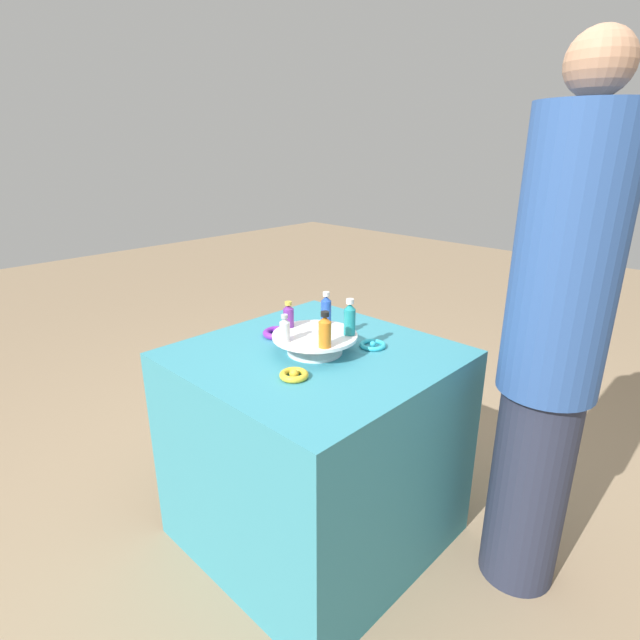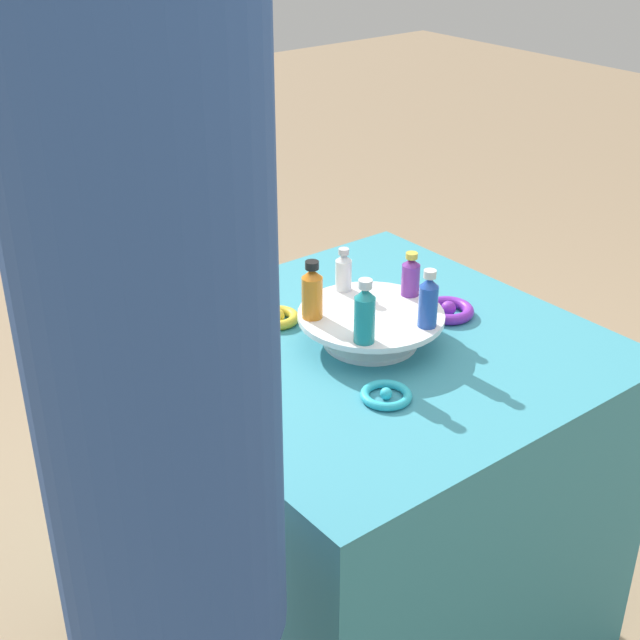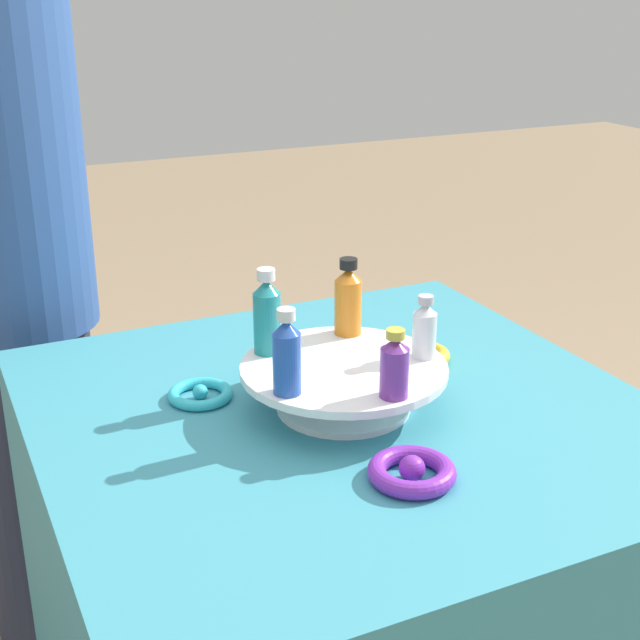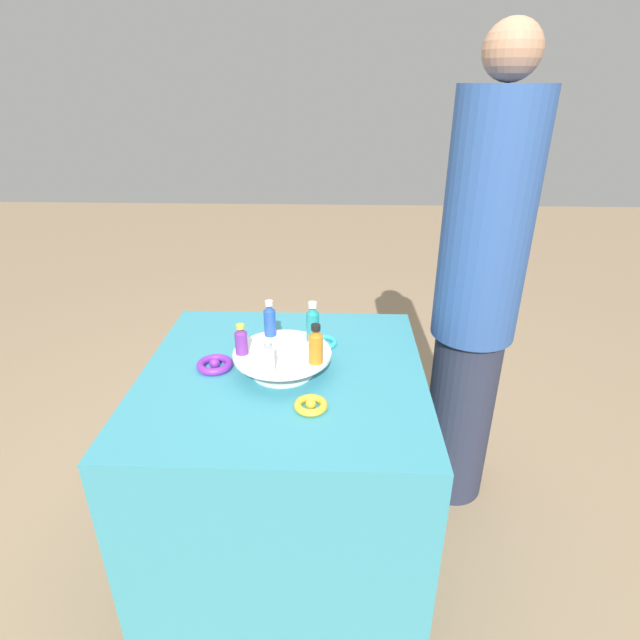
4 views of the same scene
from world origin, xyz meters
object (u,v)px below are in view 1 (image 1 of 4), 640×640
Objects in this scene: bottle_orange at (325,331)px; ribbon_bow_gold at (294,375)px; bottle_teal at (350,318)px; bottle_purple at (289,315)px; person_figure at (552,346)px; display_stand at (315,341)px; bottle_blue at (326,309)px; ribbon_bow_purple at (277,333)px; bottle_clear at (285,329)px; ribbon_bow_teal at (373,345)px.

bottle_orange reaches higher than ribbon_bow_gold.
bottle_teal reaches higher than ribbon_bow_gold.
bottle_purple is 0.89m from person_figure.
ribbon_bow_gold is at bearing 116.81° from display_stand.
bottle_blue is 0.22m from ribbon_bow_purple.
bottle_purple is at bearing 164.91° from ribbon_bow_purple.
bottle_clear is 0.23m from bottle_blue.
bottle_blue is at bearing -64.03° from ribbon_bow_gold.
ribbon_bow_teal is 0.60m from person_figure.
person_figure is at bearing -154.24° from bottle_purple.
person_figure reaches higher than bottle_orange.
ribbon_bow_gold is (-0.15, 0.31, -0.11)m from bottle_blue.
bottle_purple is 0.33m from ribbon_bow_teal.
bottle_purple reaches higher than ribbon_bow_gold.
ribbon_bow_gold is (-0.22, 0.18, -0.10)m from bottle_purple.
ribbon_bow_purple reaches higher than ribbon_bow_gold.
person_figure reaches higher than bottle_blue.
bottle_purple is 0.23m from bottle_teal.
display_stand is 0.14m from bottle_clear.
ribbon_bow_purple is (0.31, 0.07, -0.12)m from bottle_teal.
bottle_orange reaches higher than bottle_blue.
bottle_blue is (0.05, -0.11, 0.08)m from display_stand.
bottle_clear is (0.02, 0.12, 0.07)m from display_stand.
ribbon_bow_purple is at bearing 12.89° from bottle_teal.
display_stand is 0.22m from ribbon_bow_gold.
ribbon_bow_purple is 0.38m from ribbon_bow_gold.
bottle_teal is (-0.09, -0.08, 0.09)m from display_stand.
bottle_clear is 0.86m from person_figure.
ribbon_bow_teal is at bearing -115.44° from bottle_clear.
bottle_orange reaches higher than ribbon_bow_teal.
ribbon_bow_teal is (-0.14, -0.30, -0.11)m from bottle_clear.
bottle_purple is at bearing 60.46° from bottle_blue.
ribbon_bow_teal is at bearing -93.03° from bottle_orange.
ribbon_bow_purple is at bearing -6.86° from person_figure.
ribbon_bow_purple is 0.97m from person_figure.
ribbon_bow_purple is at bearing -3.19° from display_stand.
bottle_teal is 0.66m from person_figure.
ribbon_bow_purple is at bearing -34.35° from bottle_clear.
bottle_teal is 0.07× the size of person_figure.
bottle_purple is at bearing 24.46° from bottle_teal.
bottle_teal is at bearing 73.79° from ribbon_bow_teal.
bottle_clear is at bearing 132.46° from bottle_purple.
ribbon_bow_purple is at bearing -12.60° from bottle_orange.
bottle_orange is 1.08× the size of ribbon_bow_purple.
ribbon_bow_teal is at bearing -123.19° from display_stand.
bottle_blue reaches higher than ribbon_bow_gold.
bottle_clear is at bearing -31.29° from ribbon_bow_gold.
person_figure is at bearing -151.24° from display_stand.
display_stand is 0.15m from bottle_blue.
bottle_teal is at bearing -2.53° from person_figure.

